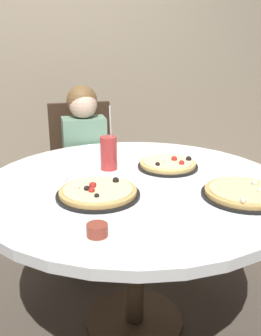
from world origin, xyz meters
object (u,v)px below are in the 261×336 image
Objects in this scene: dining_table at (135,200)px; sauce_bowl at (97,230)px; chair_wooden at (83,168)px; diner_child at (88,184)px; plate_small at (48,179)px; pizza_pepperoni at (98,192)px; pizza_cheese at (245,193)px; pizza_veggie at (168,164)px; soda_cup at (109,153)px.

dining_table is 19.41× the size of sauce_bowl.
diner_child is at bearing -97.86° from chair_wooden.
plate_small is at bearing -122.03° from diner_child.
chair_wooden is at bearing 77.80° from pizza_pepperoni.
pizza_veggie is at bearing 104.57° from pizza_cheese.
chair_wooden is 0.19m from diner_child.
pizza_pepperoni is 4.82× the size of sauce_bowl.
plate_small is (-0.36, -0.71, 0.22)m from chair_wooden.
plate_small is at bearing 144.01° from pizza_cheese.
pizza_pepperoni is at bearing 71.36° from sauce_bowl.
chair_wooden is 0.83m from plate_small.
pizza_pepperoni is 1.88× the size of plate_small.
dining_table is at bearing 23.67° from pizza_pepperoni.
dining_table is 7.55× the size of plate_small.
chair_wooden is 0.88× the size of diner_child.
soda_cup reaches higher than sauce_bowl.
plate_small is (-0.57, 0.06, -0.01)m from pizza_veggie.
plate_small is (-0.68, 0.50, -0.01)m from pizza_cheese.
soda_cup is 0.66m from sauce_bowl.
sauce_bowl is 0.39× the size of plate_small.
chair_wooden is at bearing 105.05° from pizza_cheese.
pizza_cheese is 0.59m from pizza_pepperoni.
pizza_veggie is 0.87× the size of pizza_pepperoni.
plate_small is (-0.04, 0.57, -0.02)m from sauce_bowl.
chair_wooden is at bearing 82.14° from diner_child.
pizza_cheese reaches higher than dining_table.
pizza_pepperoni is 1.10× the size of soda_cup.
diner_child reaches higher than pizza_cheese.
pizza_veggie is (0.21, -0.78, 0.24)m from chair_wooden.
sauce_bowl is (-0.30, -0.39, 0.10)m from dining_table.
chair_wooden is 0.84m from pizza_veggie.
pizza_cheese is (0.34, -0.32, 0.10)m from dining_table.
soda_cup is at bearing 102.06° from dining_table.
sauce_bowl is (-0.64, -0.08, 0.00)m from pizza_cheese.
sauce_bowl is at bearing -104.72° from diner_child.
soda_cup reaches higher than pizza_cheese.
diner_child reaches higher than pizza_veggie.
soda_cup is at bearing 66.98° from sauce_bowl.
chair_wooden reaches higher than dining_table.
sauce_bowl is at bearing -113.02° from soda_cup.
dining_table is 0.40m from plate_small.
chair_wooden is 1.03m from pizza_pepperoni.
pizza_cheese is (0.33, -1.21, 0.24)m from chair_wooden.
dining_table is 4.42× the size of soda_cup.
pizza_pepperoni reaches higher than dining_table.
soda_cup is (-0.06, -0.68, 0.30)m from chair_wooden.
diner_child is at bearing 75.28° from sauce_bowl.
chair_wooden is 1.35m from sauce_bowl.
pizza_veggie is (0.24, -0.60, 0.28)m from diner_child.
pizza_veggie is at bearing 27.52° from dining_table.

